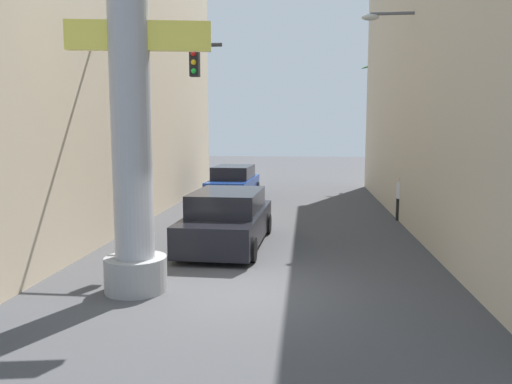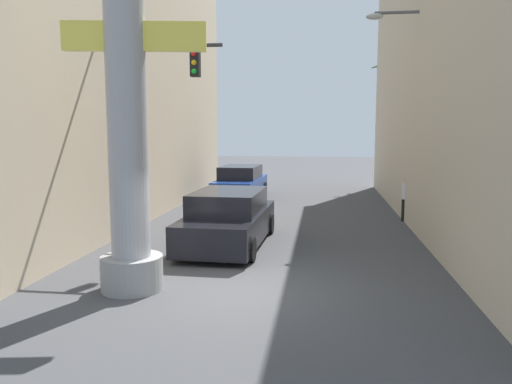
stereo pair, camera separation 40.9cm
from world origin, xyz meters
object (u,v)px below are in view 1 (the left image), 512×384
palm_tree_far_right (388,110)px  car_lead (228,220)px  neon_sign_pole (130,65)px  traffic_light_mast (101,105)px  car_far (234,183)px  palm_tree_near_right (493,65)px  palm_tree_near_left (40,56)px  pedestrian_mid_right (401,195)px  pedestrian_curb_left (49,224)px  pedestrian_by_sign (482,242)px  street_lamp (431,97)px

palm_tree_far_right → car_lead: bearing=-113.4°
neon_sign_pole → traffic_light_mast: bearing=120.7°
car_far → palm_tree_near_right: palm_tree_near_right is taller
palm_tree_near_left → pedestrian_mid_right: bearing=29.8°
car_far → pedestrian_curb_left: (-2.86, -11.84, 0.20)m
pedestrian_mid_right → palm_tree_near_left: bearing=-150.2°
palm_tree_near_right → car_far: bearing=129.8°
pedestrian_by_sign → traffic_light_mast: bearing=164.5°
car_lead → pedestrian_curb_left: 4.68m
neon_sign_pole → pedestrian_curb_left: neon_sign_pole is taller
palm_tree_near_right → pedestrian_mid_right: 6.22m
palm_tree_near_left → pedestrian_by_sign: palm_tree_near_left is taller
traffic_light_mast → palm_tree_near_left: size_ratio=0.62×
palm_tree_far_right → street_lamp: bearing=-92.7°
car_lead → palm_tree_far_right: palm_tree_far_right is taller
traffic_light_mast → pedestrian_by_sign: 9.92m
pedestrian_mid_right → pedestrian_curb_left: (-9.72, -6.67, 0.00)m
neon_sign_pole → traffic_light_mast: size_ratio=1.80×
neon_sign_pole → palm_tree_near_left: (-3.36, 2.80, 0.60)m
car_far → pedestrian_by_sign: pedestrian_by_sign is taller
pedestrian_mid_right → pedestrian_by_sign: bearing=-88.3°
car_far → palm_tree_far_right: size_ratio=0.67×
neon_sign_pole → pedestrian_by_sign: 7.96m
traffic_light_mast → car_far: (2.03, 10.35, -3.18)m
pedestrian_mid_right → palm_tree_near_right: bearing=-74.2°
car_lead → palm_tree_near_left: (-4.58, -1.37, 4.38)m
neon_sign_pole → palm_tree_near_left: bearing=140.2°
car_lead → street_lamp: bearing=25.8°
street_lamp → palm_tree_near_right: (0.76, -3.13, 0.59)m
car_far → palm_tree_far_right: 10.62m
traffic_light_mast → car_lead: traffic_light_mast is taller
street_lamp → traffic_light_mast: 10.13m
traffic_light_mast → palm_tree_far_right: bearing=58.4°
neon_sign_pole → pedestrian_curb_left: (-2.90, 1.97, -3.57)m
traffic_light_mast → palm_tree_near_left: (-1.30, -0.66, 1.20)m
pedestrian_curb_left → palm_tree_far_right: bearing=58.6°
palm_tree_near_left → palm_tree_far_right: (11.33, 16.97, -0.75)m
street_lamp → pedestrian_mid_right: size_ratio=4.40×
pedestrian_mid_right → pedestrian_by_sign: (0.23, -7.71, 0.03)m
car_lead → palm_tree_far_right: bearing=66.6°
street_lamp → car_lead: bearing=-154.2°
palm_tree_near_left → pedestrian_by_sign: 11.38m
traffic_light_mast → car_far: size_ratio=1.14×
car_far → palm_tree_far_right: bearing=36.7°
pedestrian_curb_left → pedestrian_by_sign: bearing=-6.0°
car_lead → pedestrian_by_sign: size_ratio=3.03×
neon_sign_pole → street_lamp: (7.37, 7.16, -0.20)m
palm_tree_far_right → traffic_light_mast: bearing=-121.6°
car_lead → pedestrian_mid_right: bearing=38.5°
street_lamp → pedestrian_mid_right: bearing=110.1°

